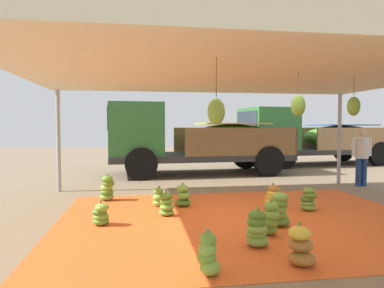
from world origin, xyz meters
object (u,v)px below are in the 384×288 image
object	(u,v)px
banana_bunch_6	(273,198)
cargo_truck_main	(192,139)
banana_bunch_2	(101,215)
banana_bunch_11	(257,229)
banana_bunch_9	(301,247)
banana_bunch_8	(308,200)
banana_bunch_3	(158,198)
cargo_truck_far	(311,137)
banana_bunch_4	(270,220)
banana_bunch_10	(167,205)
banana_bunch_1	(183,196)
banana_bunch_7	(208,255)
banana_bunch_5	(107,189)
banana_bunch_0	(279,210)
worker_0	(362,153)

from	to	relation	value
banana_bunch_6	cargo_truck_main	size ratio (longest dim) A/B	0.08
banana_bunch_2	banana_bunch_11	size ratio (longest dim) A/B	0.79
banana_bunch_9	banana_bunch_11	xyz separation A→B (m)	(-0.29, 0.69, 0.02)
banana_bunch_8	banana_bunch_9	world-z (taller)	banana_bunch_8
banana_bunch_8	banana_bunch_9	size ratio (longest dim) A/B	1.00
cargo_truck_main	banana_bunch_9	bearing A→B (deg)	-89.69
banana_bunch_11	banana_bunch_3	bearing A→B (deg)	114.80
banana_bunch_2	banana_bunch_8	xyz separation A→B (m)	(3.84, 0.44, 0.04)
banana_bunch_3	cargo_truck_far	xyz separation A→B (m)	(6.93, 7.04, 1.00)
banana_bunch_4	banana_bunch_6	distance (m)	1.66
banana_bunch_3	banana_bunch_10	xyz separation A→B (m)	(0.10, -0.76, 0.02)
banana_bunch_1	banana_bunch_8	bearing A→B (deg)	-16.97
banana_bunch_2	banana_bunch_8	bearing A→B (deg)	6.49
banana_bunch_7	cargo_truck_far	xyz separation A→B (m)	(6.57, 10.39, 0.96)
banana_bunch_4	banana_bunch_3	bearing A→B (deg)	125.72
banana_bunch_2	banana_bunch_5	distance (m)	1.97
cargo_truck_far	banana_bunch_8	bearing A→B (deg)	-117.63
banana_bunch_1	banana_bunch_6	world-z (taller)	banana_bunch_6
cargo_truck_main	cargo_truck_far	distance (m)	5.91
banana_bunch_5	banana_bunch_0	bearing A→B (deg)	-40.03
banana_bunch_1	banana_bunch_5	xyz separation A→B (m)	(-1.58, 0.82, 0.06)
banana_bunch_8	worker_0	bearing A→B (deg)	41.45
banana_bunch_4	banana_bunch_10	size ratio (longest dim) A/B	1.10
banana_bunch_9	banana_bunch_10	xyz separation A→B (m)	(-1.37, 2.49, -0.02)
cargo_truck_main	banana_bunch_3	bearing A→B (deg)	-106.33
banana_bunch_1	banana_bunch_3	xyz separation A→B (m)	(-0.50, 0.06, -0.02)
banana_bunch_1	worker_0	distance (m)	5.49
banana_bunch_5	banana_bunch_9	distance (m)	4.75
banana_bunch_4	banana_bunch_10	xyz separation A→B (m)	(-1.43, 1.37, -0.04)
banana_bunch_1	banana_bunch_8	size ratio (longest dim) A/B	0.96
banana_bunch_5	banana_bunch_9	xyz separation A→B (m)	(2.55, -4.01, -0.05)
cargo_truck_far	banana_bunch_3	bearing A→B (deg)	-134.52
cargo_truck_far	banana_bunch_0	bearing A→B (deg)	-120.12
banana_bunch_5	cargo_truck_far	world-z (taller)	cargo_truck_far
banana_bunch_11	banana_bunch_4	bearing A→B (deg)	50.71
banana_bunch_9	cargo_truck_main	size ratio (longest dim) A/B	0.08
worker_0	banana_bunch_0	bearing A→B (deg)	-138.05
banana_bunch_7	banana_bunch_9	world-z (taller)	banana_bunch_7
banana_bunch_11	worker_0	world-z (taller)	worker_0
banana_bunch_0	banana_bunch_11	xyz separation A→B (m)	(-0.67, -0.85, -0.03)
banana_bunch_0	banana_bunch_10	xyz separation A→B (m)	(-1.75, 0.95, -0.06)
worker_0	banana_bunch_11	bearing A→B (deg)	-136.32
banana_bunch_3	banana_bunch_11	bearing A→B (deg)	-65.20
banana_bunch_2	worker_0	size ratio (longest dim) A/B	0.27
banana_bunch_7	cargo_truck_main	world-z (taller)	cargo_truck_main
banana_bunch_0	banana_bunch_5	world-z (taller)	banana_bunch_5
banana_bunch_0	banana_bunch_3	size ratio (longest dim) A/B	1.40
banana_bunch_8	banana_bunch_2	bearing A→B (deg)	-173.51
banana_bunch_0	banana_bunch_5	bearing A→B (deg)	139.97
banana_bunch_5	banana_bunch_8	xyz separation A→B (m)	(3.91, -1.53, -0.05)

